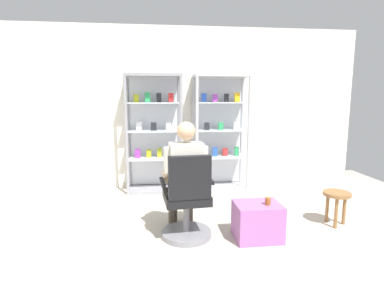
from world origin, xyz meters
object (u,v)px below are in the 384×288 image
Objects in this scene: display_cabinet_right at (220,132)px; storage_crate at (257,221)px; display_cabinet_left at (154,132)px; tea_glass at (268,201)px; office_chair at (187,204)px; seated_shopkeeper at (185,172)px; wooden_stool at (337,199)px.

display_cabinet_right reaches higher than storage_crate.
display_cabinet_left is 2.40m from tea_glass.
office_chair reaches higher than storage_crate.
office_chair is at bearing -85.72° from seated_shopkeeper.
office_chair is 0.79m from storage_crate.
wooden_stool is (2.19, -1.71, -0.63)m from display_cabinet_left.
display_cabinet_right reaches higher than office_chair.
wooden_stool reaches higher than storage_crate.
display_cabinet_right is 1.98× the size of office_chair.
storage_crate is at bearing 154.42° from tea_glass.
display_cabinet_left is 1.00× the size of display_cabinet_right.
tea_glass is at bearing -19.08° from seated_shopkeeper.
tea_glass is 0.20× the size of wooden_stool.
office_chair is at bearing 170.86° from tea_glass.
tea_glass is (1.21, -2.00, -0.52)m from display_cabinet_left.
tea_glass is at bearing -25.58° from storage_crate.
storage_crate is (0.76, -0.09, -0.19)m from office_chair.
seated_shopkeeper is at bearing 94.28° from office_chair.
seated_shopkeeper is 0.96m from tea_glass.
seated_shopkeeper reaches higher than storage_crate.
wooden_stool is (1.07, 0.24, 0.13)m from storage_crate.
display_cabinet_right is 2.10m from storage_crate.
seated_shopkeeper is (0.34, -1.70, -0.25)m from display_cabinet_left.
display_cabinet_right is at bearing 68.18° from office_chair.
display_cabinet_right is 3.84× the size of storage_crate.
seated_shopkeeper is 0.97m from storage_crate.
seated_shopkeeper is 1.89m from wooden_stool.
display_cabinet_left is 1.98× the size of office_chair.
storage_crate is (0.78, -0.26, -0.51)m from seated_shopkeeper.
display_cabinet_left is 23.59× the size of tea_glass.
wooden_stool is at bearing 16.44° from tea_glass.
office_chair is at bearing 173.02° from storage_crate.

